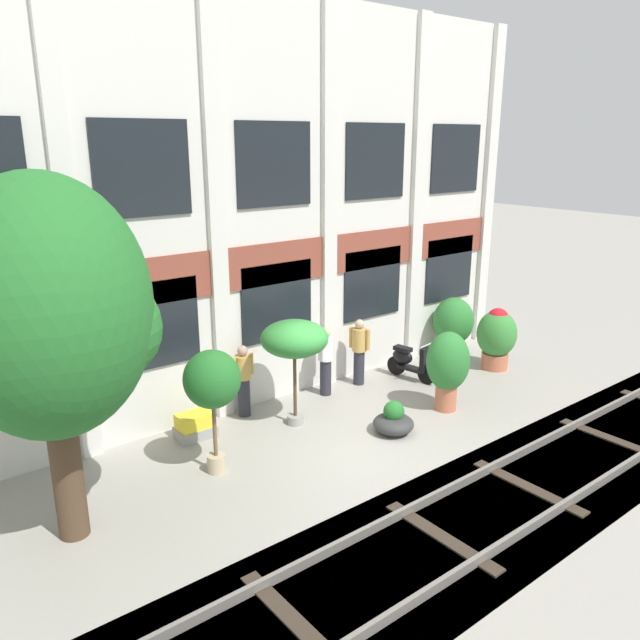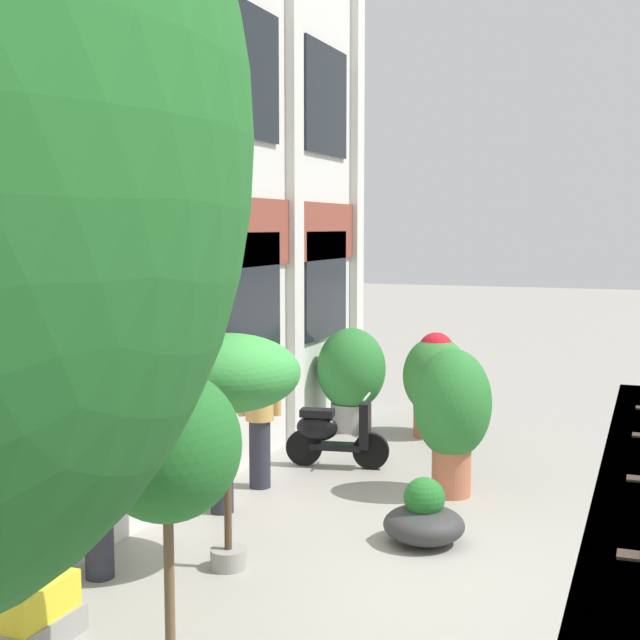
# 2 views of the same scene
# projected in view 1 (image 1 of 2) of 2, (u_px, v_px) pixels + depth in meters

# --- Properties ---
(ground_plane) EXTENTS (80.00, 80.00, 0.00)m
(ground_plane) POSITION_uv_depth(u_px,v_px,m) (357.00, 440.00, 12.15)
(ground_plane) COLOR #9E998E
(apartment_facade) EXTENTS (14.49, 0.64, 8.46)m
(apartment_facade) POSITION_uv_depth(u_px,v_px,m) (269.00, 210.00, 13.17)
(apartment_facade) COLOR silver
(apartment_facade) RESTS_ON ground
(rail_tracks) EXTENTS (22.13, 2.80, 0.43)m
(rail_tracks) POSITION_uv_depth(u_px,v_px,m) (486.00, 519.00, 9.88)
(rail_tracks) COLOR #423F3A
(rail_tracks) RESTS_ON ground
(broadleaf_tree) EXTENTS (2.94, 2.80, 5.31)m
(broadleaf_tree) POSITION_uv_depth(u_px,v_px,m) (47.00, 316.00, 8.34)
(broadleaf_tree) COLOR #4C3826
(broadleaf_tree) RESTS_ON ground
(potted_plant_tall_urn) EXTENTS (0.98, 0.98, 2.26)m
(potted_plant_tall_urn) POSITION_uv_depth(u_px,v_px,m) (212.00, 382.00, 10.56)
(potted_plant_tall_urn) COLOR tan
(potted_plant_tall_urn) RESTS_ON ground
(potted_plant_wide_bowl) EXTENTS (0.82, 0.82, 0.67)m
(potted_plant_wide_bowl) POSITION_uv_depth(u_px,v_px,m) (393.00, 421.00, 12.42)
(potted_plant_wide_bowl) COLOR #333333
(potted_plant_wide_bowl) RESTS_ON ground
(potted_plant_terracotta_small) EXTENTS (1.36, 1.36, 2.20)m
(potted_plant_terracotta_small) POSITION_uv_depth(u_px,v_px,m) (294.00, 340.00, 12.37)
(potted_plant_terracotta_small) COLOR gray
(potted_plant_terracotta_small) RESTS_ON ground
(potted_plant_stone_basin) EXTENTS (1.00, 1.00, 1.59)m
(potted_plant_stone_basin) POSITION_uv_depth(u_px,v_px,m) (497.00, 335.00, 15.72)
(potted_plant_stone_basin) COLOR #B76647
(potted_plant_stone_basin) RESTS_ON ground
(potted_plant_ribbed_drum) EXTENTS (1.07, 1.07, 1.61)m
(potted_plant_ribbed_drum) POSITION_uv_depth(u_px,v_px,m) (453.00, 324.00, 16.65)
(potted_plant_ribbed_drum) COLOR gray
(potted_plant_ribbed_drum) RESTS_ON ground
(potted_plant_square_trough) EXTENTS (0.78, 0.54, 0.50)m
(potted_plant_square_trough) POSITION_uv_depth(u_px,v_px,m) (195.00, 426.00, 12.23)
(potted_plant_square_trough) COLOR gray
(potted_plant_square_trough) RESTS_ON ground
(potted_plant_glazed_jar) EXTENTS (0.92, 0.92, 1.76)m
(potted_plant_glazed_jar) POSITION_uv_depth(u_px,v_px,m) (448.00, 365.00, 13.27)
(potted_plant_glazed_jar) COLOR #B76647
(potted_plant_glazed_jar) RESTS_ON ground
(scooter_near_curb) EXTENTS (0.53, 1.38, 0.98)m
(scooter_near_curb) POSITION_uv_depth(u_px,v_px,m) (409.00, 362.00, 15.16)
(scooter_near_curb) COLOR black
(scooter_near_curb) RESTS_ON ground
(resident_by_doorway) EXTENTS (0.53, 0.34, 1.56)m
(resident_by_doorway) POSITION_uv_depth(u_px,v_px,m) (243.00, 379.00, 13.03)
(resident_by_doorway) COLOR #282833
(resident_by_doorway) RESTS_ON ground
(resident_watching_tracks) EXTENTS (0.44, 0.35, 1.58)m
(resident_watching_tracks) POSITION_uv_depth(u_px,v_px,m) (326.00, 360.00, 14.11)
(resident_watching_tracks) COLOR #282833
(resident_watching_tracks) RESTS_ON ground
(resident_near_plants) EXTENTS (0.34, 0.49, 1.60)m
(resident_near_plants) POSITION_uv_depth(u_px,v_px,m) (359.00, 350.00, 14.71)
(resident_near_plants) COLOR #282833
(resident_near_plants) RESTS_ON ground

